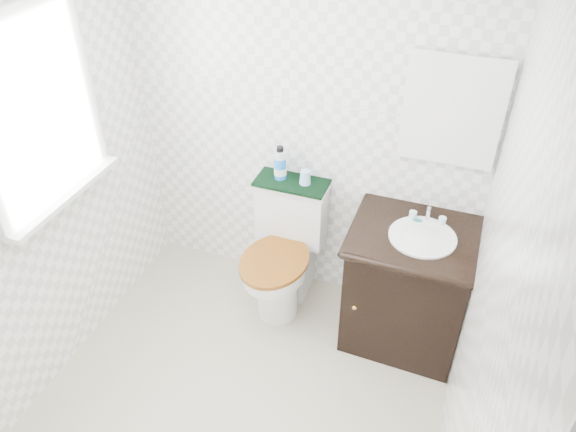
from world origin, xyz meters
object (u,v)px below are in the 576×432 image
Objects in this scene: toilet at (285,255)px; cup at (305,177)px; vanity at (409,284)px; trash_bin at (362,284)px; mouthwash_bottle at (280,164)px.

cup is at bearing 58.12° from toilet.
vanity is at bearing -15.01° from cup.
trash_bin is (-0.32, 0.20, -0.27)m from vanity.
cup reaches higher than vanity.
toilet is 0.62m from mouthwash_bottle.
vanity is (0.82, -0.06, 0.06)m from toilet.
mouthwash_bottle is at bearing 167.25° from vanity.
mouthwash_bottle is 2.43× the size of cup.
toilet is 0.93× the size of vanity.
cup is (0.16, -0.01, -0.05)m from mouthwash_bottle.
trash_bin is 1.44× the size of mouthwash_bottle.
trash_bin is at bearing 148.16° from vanity.
cup is at bearing -179.98° from trash_bin.
toilet is 3.89× the size of mouthwash_bottle.
mouthwash_bottle is at bearing 177.73° from cup.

